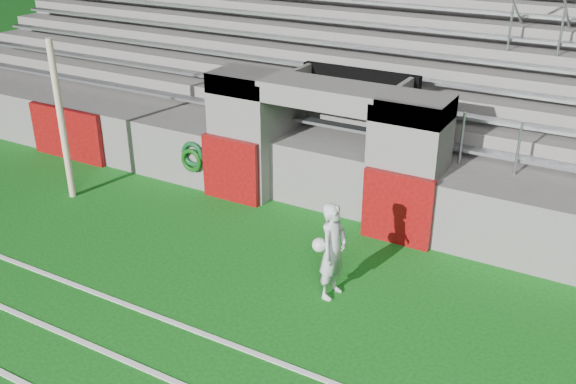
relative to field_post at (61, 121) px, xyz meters
The scene contains 5 objects.
ground 5.30m from the field_post, 16.59° to the right, with size 90.00×90.00×0.00m, color #0E5411.
field_post is the anchor object (origin of this frame).
stadium_structure 8.13m from the field_post, 53.51° to the left, with size 26.00×8.48×5.42m.
goalkeeper_with_ball 6.46m from the field_post, ahead, with size 0.47×0.61×1.60m.
hose_coil 2.69m from the field_post, 35.77° to the left, with size 0.56×0.15×0.67m.
Camera 1 is at (5.19, -6.95, 5.78)m, focal length 40.00 mm.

